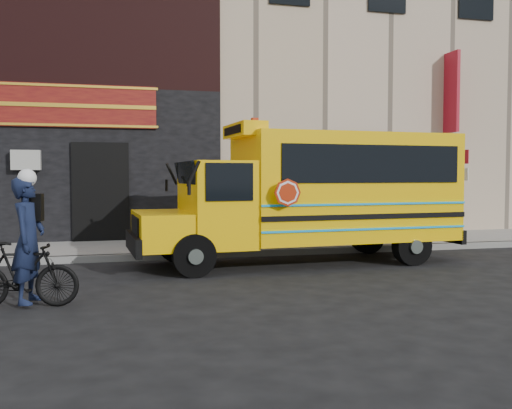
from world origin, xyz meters
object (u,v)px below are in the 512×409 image
at_px(bicycle, 22,275).
at_px(cyclist, 28,243).
at_px(sign_pole, 463,186).
at_px(school_bus, 315,192).

relative_size(bicycle, cyclist, 0.87).
bearing_deg(bicycle, sign_pole, -59.68).
bearing_deg(sign_pole, bicycle, -156.68).
relative_size(school_bus, bicycle, 4.47).
height_order(sign_pole, cyclist, sign_pole).
relative_size(school_bus, sign_pole, 2.43).
relative_size(sign_pole, cyclist, 1.60).
xyz_separation_m(school_bus, sign_pole, (4.56, 1.42, 0.09)).
xyz_separation_m(sign_pole, cyclist, (-9.95, -4.24, -0.70)).
distance_m(school_bus, sign_pole, 4.78).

